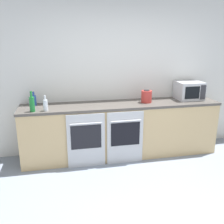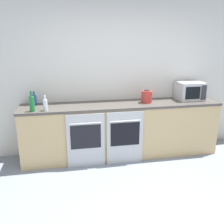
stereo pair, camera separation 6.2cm
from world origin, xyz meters
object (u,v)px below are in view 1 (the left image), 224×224
object	(u,v)px
oven_right	(125,137)
bottle_blue	(34,100)
bottle_clear	(45,105)
bottle_green	(32,104)
kettle	(146,96)
oven_left	(86,140)
microwave	(189,90)

from	to	relation	value
oven_right	bottle_blue	xyz separation A→B (m)	(-1.39, 0.48, 0.57)
bottle_blue	bottle_clear	distance (m)	0.42
oven_right	bottle_clear	bearing A→B (deg)	174.81
bottle_green	kettle	world-z (taller)	bottle_green
kettle	bottle_blue	bearing A→B (deg)	174.61
kettle	oven_right	bearing A→B (deg)	-145.06
bottle_green	kettle	bearing A→B (deg)	6.17
oven_left	bottle_blue	world-z (taller)	bottle_blue
microwave	oven_right	bearing A→B (deg)	-162.78
oven_right	oven_left	bearing A→B (deg)	180.00
bottle_blue	bottle_green	bearing A→B (deg)	-88.82
bottle_blue	kettle	distance (m)	1.84
oven_right	bottle_green	bearing A→B (deg)	175.42
microwave	bottle_blue	bearing A→B (deg)	177.99
microwave	oven_left	bearing A→B (deg)	-168.29
bottle_green	bottle_blue	xyz separation A→B (m)	(-0.01, 0.37, -0.03)
bottle_blue	kettle	size ratio (longest dim) A/B	1.05
oven_right	bottle_green	distance (m)	1.51
oven_right	bottle_blue	distance (m)	1.58
bottle_green	bottle_blue	size ratio (longest dim) A/B	1.37
bottle_blue	kettle	world-z (taller)	bottle_blue
oven_right	bottle_blue	bearing A→B (deg)	160.92
bottle_green	microwave	bearing A→B (deg)	6.01
bottle_green	bottle_blue	bearing A→B (deg)	91.18
bottle_blue	bottle_clear	size ratio (longest dim) A/B	0.95
bottle_green	bottle_clear	size ratio (longest dim) A/B	1.31
microwave	kettle	world-z (taller)	microwave
oven_right	bottle_clear	world-z (taller)	bottle_clear
microwave	bottle_clear	world-z (taller)	microwave
bottle_blue	bottle_clear	world-z (taller)	bottle_clear
microwave	bottle_green	xyz separation A→B (m)	(-2.64, -0.28, -0.03)
oven_left	bottle_blue	size ratio (longest dim) A/B	3.88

